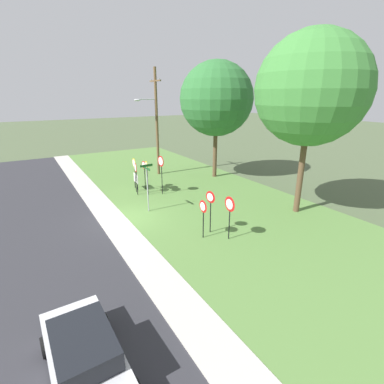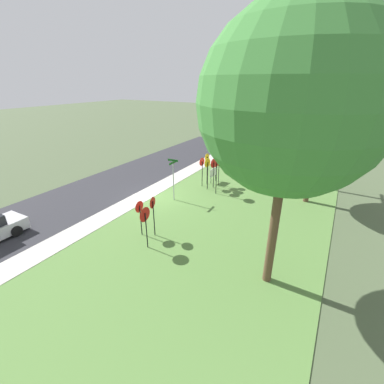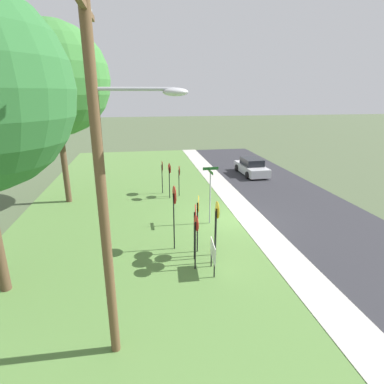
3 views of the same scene
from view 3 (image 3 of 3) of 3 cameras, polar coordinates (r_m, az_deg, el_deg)
ground_plane at (r=17.55m, az=8.11°, el=-4.91°), size 160.00×160.00×0.00m
road_asphalt at (r=19.49m, az=21.72°, el=-3.69°), size 44.00×6.40×0.01m
sidewalk_strip at (r=17.79m, az=10.58°, el=-4.62°), size 44.00×1.60×0.06m
grass_median at (r=16.81m, az=-11.91°, el=-6.10°), size 44.00×12.00×0.04m
stop_sign_near_left at (r=13.32m, az=-3.27°, el=-2.12°), size 0.78×0.11×2.92m
stop_sign_near_right at (r=11.95m, az=0.73°, el=-7.30°), size 0.61×0.11×2.26m
stop_sign_far_left at (r=12.32m, az=4.58°, el=-5.05°), size 0.67×0.10×2.64m
stop_sign_far_center at (r=13.15m, az=1.14°, el=-3.64°), size 0.71×0.15×2.58m
stop_sign_far_right at (r=12.97m, az=4.45°, el=-4.63°), size 0.65×0.13×2.42m
stop_sign_center_tall at (r=12.59m, az=0.59°, el=-5.15°), size 0.75×0.14×2.42m
yield_sign_near_left at (r=20.65m, az=-2.34°, el=3.33°), size 0.66×0.10×2.09m
yield_sign_near_right at (r=21.28m, az=-5.46°, el=4.25°), size 0.79×0.10×2.33m
yield_sign_far_left at (r=20.21m, az=-4.12°, el=3.59°), size 0.65×0.16×2.36m
street_name_post at (r=16.15m, az=3.36°, el=0.26°), size 0.96×0.82×3.07m
utility_pole at (r=7.24m, az=-15.60°, el=4.06°), size 2.10×2.14×9.36m
notice_board at (r=12.13m, az=3.87°, el=-11.02°), size 1.10×0.12×1.25m
oak_tree_right at (r=20.47m, az=-24.02°, el=18.28°), size 6.34×6.34×10.56m
parked_sedan_distant at (r=27.16m, az=10.87°, el=4.51°), size 4.29×1.99×1.39m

